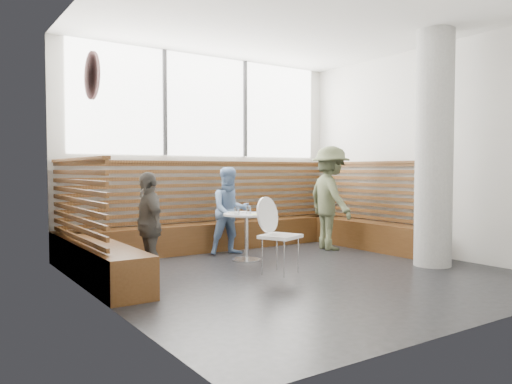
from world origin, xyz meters
TOP-DOWN VIEW (x-y plane):
  - room at (0.00, 0.00)m, footprint 5.00×5.00m
  - booth at (0.00, 1.77)m, footprint 5.00×2.50m
  - concrete_column at (1.85, -0.60)m, footprint 0.50×0.50m
  - wall_art at (-2.46, 0.40)m, footprint 0.03×0.50m
  - cafe_table at (-0.07, 1.14)m, footprint 0.67×0.67m
  - cafe_chair at (-0.21, 0.20)m, footprint 0.47×0.46m
  - adult_man at (1.63, 1.23)m, footprint 0.87×1.22m
  - child_back at (-0.00, 1.71)m, footprint 0.73×0.61m
  - child_left at (-1.70, 0.80)m, footprint 0.37×0.78m
  - plate_near at (-0.18, 1.29)m, footprint 0.21×0.21m
  - plate_far at (-0.02, 1.30)m, footprint 0.20×0.20m
  - glass_left at (-0.28, 1.06)m, footprint 0.07×0.07m
  - glass_mid at (-0.07, 1.08)m, footprint 0.07×0.07m
  - glass_right at (0.17, 1.12)m, footprint 0.08×0.08m
  - menu_card at (-0.02, 0.91)m, footprint 0.23×0.17m

SIDE VIEW (x-z plane):
  - booth at x=0.00m, z-range -0.31..1.13m
  - cafe_table at x=-0.07m, z-range 0.15..0.83m
  - cafe_chair at x=-0.21m, z-range 0.09..1.06m
  - child_left at x=-1.70m, z-range 0.00..1.29m
  - child_back at x=0.00m, z-range 0.00..1.36m
  - menu_card at x=-0.02m, z-range 0.69..0.69m
  - plate_far at x=-0.02m, z-range 0.69..0.70m
  - plate_near at x=-0.18m, z-range 0.69..0.70m
  - glass_mid at x=-0.07m, z-range 0.69..0.79m
  - glass_left at x=-0.28m, z-range 0.69..0.80m
  - glass_right at x=0.17m, z-range 0.69..0.80m
  - adult_man at x=1.63m, z-range 0.00..1.70m
  - concrete_column at x=1.85m, z-range 0.00..3.20m
  - room at x=0.00m, z-range 0.00..3.20m
  - wall_art at x=-2.46m, z-range 2.05..2.55m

